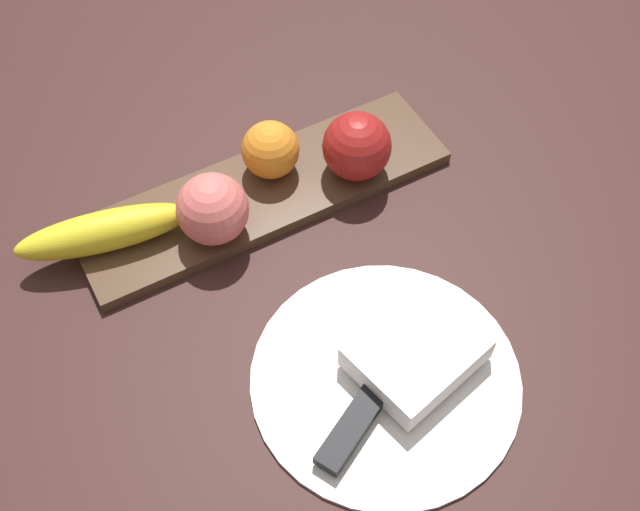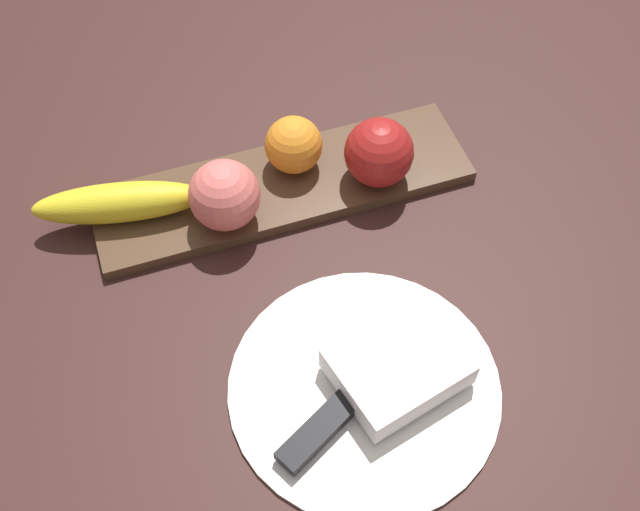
% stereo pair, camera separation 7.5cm
% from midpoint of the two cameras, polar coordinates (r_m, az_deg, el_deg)
% --- Properties ---
extents(ground_plane, '(2.40, 2.40, 0.00)m').
position_cam_midpoint_polar(ground_plane, '(0.86, -3.05, 4.87)').
color(ground_plane, '#381D1A').
extents(fruit_tray, '(0.41, 0.11, 0.01)m').
position_cam_midpoint_polar(fruit_tray, '(0.85, -0.19, 4.89)').
color(fruit_tray, '#513825').
rests_on(fruit_tray, ground_plane).
extents(apple, '(0.07, 0.07, 0.07)m').
position_cam_midpoint_polar(apple, '(0.83, 6.88, 7.21)').
color(apple, '#A61D1B').
rests_on(apple, fruit_tray).
extents(banana, '(0.18, 0.08, 0.04)m').
position_cam_midpoint_polar(banana, '(0.82, -11.81, 3.57)').
color(banana, yellow).
rests_on(banana, fruit_tray).
extents(orange_near_apple, '(0.06, 0.06, 0.06)m').
position_cam_midpoint_polar(orange_near_apple, '(0.84, 0.62, 7.90)').
color(orange_near_apple, orange).
rests_on(orange_near_apple, fruit_tray).
extents(peach, '(0.07, 0.07, 0.07)m').
position_cam_midpoint_polar(peach, '(0.79, -4.22, 4.17)').
color(peach, '#EA6C66').
rests_on(peach, fruit_tray).
extents(dinner_plate, '(0.25, 0.25, 0.01)m').
position_cam_midpoint_polar(dinner_plate, '(0.73, 6.20, -9.58)').
color(dinner_plate, white).
rests_on(dinner_plate, ground_plane).
extents(folded_napkin, '(0.13, 0.11, 0.03)m').
position_cam_midpoint_polar(folded_napkin, '(0.72, 8.63, -8.16)').
color(folded_napkin, white).
rests_on(folded_napkin, dinner_plate).
extents(knife, '(0.17, 0.10, 0.01)m').
position_cam_midpoint_polar(knife, '(0.71, 4.01, -11.79)').
color(knife, silver).
rests_on(knife, dinner_plate).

